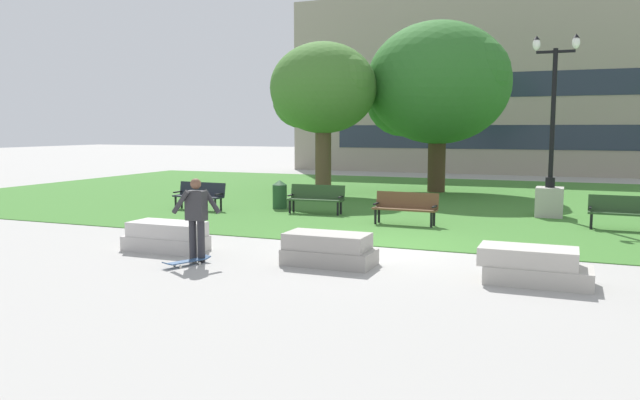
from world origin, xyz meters
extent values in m
plane|color=#A3A09B|center=(0.00, 0.00, 0.00)|extent=(140.00, 140.00, 0.00)
cube|color=#3D752D|center=(0.00, 10.00, 0.01)|extent=(40.00, 20.00, 0.02)
cube|color=#BCB7B2|center=(-4.43, -2.12, 0.16)|extent=(1.80, 0.90, 0.32)
cube|color=beige|center=(-4.38, -2.12, 0.48)|extent=(1.66, 0.83, 0.32)
cube|color=#9E9991|center=(-0.49, -2.18, 0.16)|extent=(1.80, 0.90, 0.32)
cube|color=#A6A098|center=(-0.53, -2.18, 0.48)|extent=(1.66, 0.83, 0.32)
cube|color=#B2ADA3|center=(3.45, -2.23, 0.16)|extent=(1.80, 0.90, 0.32)
cube|color=#BBB6AB|center=(3.27, -2.23, 0.48)|extent=(1.66, 0.83, 0.32)
cylinder|color=#28282D|center=(-2.98, -2.92, 0.43)|extent=(0.15, 0.15, 0.86)
cylinder|color=#28282D|center=(-3.18, -2.92, 0.43)|extent=(0.15, 0.15, 0.86)
cube|color=#2D2D30|center=(-3.08, -2.92, 1.16)|extent=(0.40, 0.25, 0.60)
cylinder|color=#2D2D30|center=(-2.82, -2.76, 1.24)|extent=(0.41, 0.11, 0.50)
cylinder|color=#2D2D30|center=(-3.34, -3.08, 1.24)|extent=(0.41, 0.11, 0.50)
sphere|color=brown|center=(-3.08, -2.92, 1.60)|extent=(0.22, 0.22, 0.22)
cube|color=#2D4C75|center=(-3.09, -3.28, 0.09)|extent=(0.50, 0.81, 0.02)
cube|color=#2D4C75|center=(-3.27, -3.70, 0.11)|extent=(0.23, 0.19, 0.06)
cube|color=#2D4C75|center=(-2.91, -2.87, 0.11)|extent=(0.23, 0.19, 0.06)
cylinder|color=silver|center=(-3.08, -3.53, 0.03)|extent=(0.05, 0.06, 0.06)
cylinder|color=silver|center=(-3.28, -3.44, 0.03)|extent=(0.05, 0.06, 0.06)
cylinder|color=silver|center=(-2.90, -3.12, 0.03)|extent=(0.05, 0.06, 0.06)
cylinder|color=silver|center=(-3.11, -3.04, 0.03)|extent=(0.05, 0.06, 0.06)
cube|color=#1E232D|center=(-7.51, 3.95, 0.46)|extent=(1.82, 0.55, 0.05)
cube|color=#1E232D|center=(-7.50, 4.20, 0.69)|extent=(1.80, 0.24, 0.46)
cube|color=black|center=(-8.35, 4.00, 0.58)|extent=(0.09, 0.40, 0.04)
cube|color=black|center=(-6.68, 3.89, 0.58)|extent=(0.09, 0.40, 0.04)
cylinder|color=black|center=(-8.32, 3.84, 0.23)|extent=(0.07, 0.07, 0.41)
cylinder|color=black|center=(-6.73, 3.73, 0.23)|extent=(0.07, 0.07, 0.41)
cylinder|color=black|center=(-8.30, 4.16, 0.23)|extent=(0.07, 0.07, 0.41)
cylinder|color=black|center=(-6.71, 4.05, 0.23)|extent=(0.07, 0.07, 0.41)
cube|color=#284723|center=(5.28, 4.58, 0.46)|extent=(1.81, 0.48, 0.05)
cube|color=#284723|center=(5.29, 4.83, 0.69)|extent=(1.80, 0.17, 0.46)
cube|color=black|center=(4.44, 4.60, 0.58)|extent=(0.07, 0.40, 0.04)
cylinder|color=black|center=(4.48, 4.44, 0.23)|extent=(0.07, 0.07, 0.41)
cylinder|color=black|center=(4.49, 4.76, 0.23)|extent=(0.07, 0.07, 0.41)
cube|color=#284723|center=(-3.55, 4.53, 0.46)|extent=(1.82, 0.53, 0.05)
cube|color=#284723|center=(-3.56, 4.78, 0.69)|extent=(1.80, 0.21, 0.46)
cube|color=black|center=(-4.39, 4.49, 0.58)|extent=(0.08, 0.40, 0.04)
cube|color=black|center=(-2.71, 4.57, 0.58)|extent=(0.08, 0.40, 0.04)
cylinder|color=black|center=(-4.34, 4.33, 0.23)|extent=(0.07, 0.07, 0.41)
cylinder|color=black|center=(-2.75, 4.41, 0.23)|extent=(0.07, 0.07, 0.41)
cylinder|color=black|center=(-4.36, 4.65, 0.23)|extent=(0.07, 0.07, 0.41)
cylinder|color=black|center=(-2.76, 4.73, 0.23)|extent=(0.07, 0.07, 0.41)
cube|color=brown|center=(-0.35, 3.32, 0.46)|extent=(1.81, 0.49, 0.05)
cube|color=brown|center=(-0.35, 3.57, 0.69)|extent=(1.80, 0.17, 0.46)
cube|color=black|center=(-1.19, 3.34, 0.58)|extent=(0.07, 0.40, 0.04)
cube|color=black|center=(0.49, 3.30, 0.58)|extent=(0.07, 0.40, 0.04)
cylinder|color=black|center=(-1.16, 3.18, 0.23)|extent=(0.07, 0.07, 0.41)
cylinder|color=black|center=(0.44, 3.14, 0.23)|extent=(0.07, 0.07, 0.41)
cylinder|color=black|center=(-1.15, 3.50, 0.23)|extent=(0.07, 0.07, 0.41)
cylinder|color=black|center=(0.45, 3.46, 0.23)|extent=(0.07, 0.07, 0.41)
cube|color=#ADA89E|center=(3.34, 6.60, 0.47)|extent=(0.80, 0.80, 0.90)
cylinder|color=black|center=(3.34, 6.60, 1.07)|extent=(0.28, 0.28, 0.30)
cylinder|color=black|center=(3.34, 6.60, 3.00)|extent=(0.14, 0.14, 4.16)
cube|color=black|center=(3.34, 6.60, 4.98)|extent=(1.10, 0.08, 0.08)
ellipsoid|color=white|center=(2.79, 6.60, 5.22)|extent=(0.22, 0.22, 0.36)
cone|color=black|center=(2.79, 6.60, 5.41)|extent=(0.20, 0.20, 0.13)
ellipsoid|color=white|center=(3.89, 6.60, 5.22)|extent=(0.22, 0.22, 0.36)
cone|color=black|center=(3.89, 6.60, 5.41)|extent=(0.20, 0.20, 0.13)
cylinder|color=#42301E|center=(-1.38, 12.82, 1.48)|extent=(0.74, 0.74, 2.93)
ellipsoid|color=#2D6B28|center=(-1.38, 12.82, 4.60)|extent=(6.00, 6.00, 5.10)
sphere|color=#2D6B28|center=(-3.03, 13.42, 4.00)|extent=(3.30, 3.30, 3.30)
sphere|color=#2D6B28|center=(0.11, 12.22, 4.90)|extent=(3.00, 3.00, 3.00)
cylinder|color=brown|center=(-5.51, 10.15, 1.58)|extent=(0.66, 0.66, 3.13)
ellipsoid|color=#42752D|center=(-5.51, 10.15, 4.33)|extent=(4.31, 4.31, 3.66)
sphere|color=#42752D|center=(-6.69, 10.58, 3.90)|extent=(2.37, 2.37, 2.37)
sphere|color=#42752D|center=(-4.43, 9.72, 4.55)|extent=(2.15, 2.15, 2.15)
cylinder|color=#234C28|center=(-5.15, 5.28, 0.42)|extent=(0.48, 0.48, 0.80)
cone|color=#234C28|center=(-5.15, 5.28, 0.90)|extent=(0.49, 0.49, 0.16)
cube|color=gray|center=(-0.38, 24.50, 5.38)|extent=(25.32, 1.00, 10.76)
cube|color=#232D3D|center=(-0.38, 23.98, 2.20)|extent=(18.99, 0.03, 1.40)
cube|color=#232D3D|center=(-0.38, 23.98, 5.20)|extent=(18.99, 0.03, 1.40)
camera|label=1|loc=(3.90, -13.56, 2.71)|focal=35.00mm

